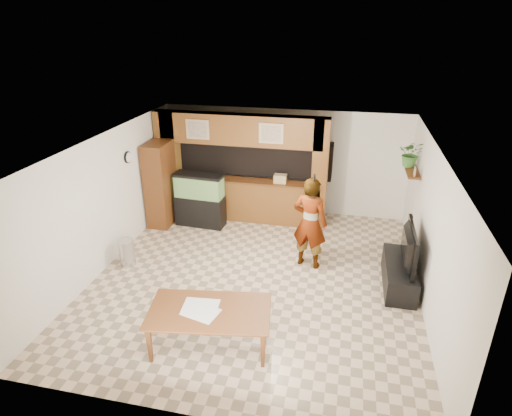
% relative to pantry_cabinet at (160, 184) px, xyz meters
% --- Properties ---
extents(floor, '(6.50, 6.50, 0.00)m').
position_rel_pantry_cabinet_xyz_m(floor, '(2.70, -1.85, -1.00)').
color(floor, '#D2B391').
rests_on(floor, ground).
extents(ceiling, '(6.50, 6.50, 0.00)m').
position_rel_pantry_cabinet_xyz_m(ceiling, '(2.70, -1.85, 1.60)').
color(ceiling, white).
rests_on(ceiling, wall_back).
extents(wall_back, '(6.00, 0.00, 6.00)m').
position_rel_pantry_cabinet_xyz_m(wall_back, '(2.70, 1.40, 0.30)').
color(wall_back, silver).
rests_on(wall_back, floor).
extents(wall_left, '(0.00, 6.50, 6.50)m').
position_rel_pantry_cabinet_xyz_m(wall_left, '(-0.30, -1.85, 0.30)').
color(wall_left, silver).
rests_on(wall_left, floor).
extents(wall_right, '(0.00, 6.50, 6.50)m').
position_rel_pantry_cabinet_xyz_m(wall_right, '(5.70, -1.85, 0.30)').
color(wall_right, silver).
rests_on(wall_right, floor).
extents(partition, '(4.20, 0.99, 2.60)m').
position_rel_pantry_cabinet_xyz_m(partition, '(1.75, 0.79, 0.32)').
color(partition, brown).
rests_on(partition, floor).
extents(wall_clock, '(0.05, 0.25, 0.25)m').
position_rel_pantry_cabinet_xyz_m(wall_clock, '(-0.27, -0.85, 0.90)').
color(wall_clock, black).
rests_on(wall_clock, wall_left).
extents(wall_shelf, '(0.25, 0.90, 0.04)m').
position_rel_pantry_cabinet_xyz_m(wall_shelf, '(5.55, 0.10, 0.70)').
color(wall_shelf, '#612F17').
rests_on(wall_shelf, wall_right).
extents(pantry_cabinet, '(0.50, 0.82, 1.99)m').
position_rel_pantry_cabinet_xyz_m(pantry_cabinet, '(0.00, 0.00, 0.00)').
color(pantry_cabinet, '#612F17').
rests_on(pantry_cabinet, floor).
extents(trash_can, '(0.31, 0.31, 0.56)m').
position_rel_pantry_cabinet_xyz_m(trash_can, '(0.08, -1.97, -0.72)').
color(trash_can, '#B2B2B7').
rests_on(trash_can, floor).
extents(aquarium, '(1.16, 0.43, 1.28)m').
position_rel_pantry_cabinet_xyz_m(aquarium, '(0.92, 0.10, -0.37)').
color(aquarium, black).
rests_on(aquarium, floor).
extents(tv_stand, '(0.53, 1.45, 0.48)m').
position_rel_pantry_cabinet_xyz_m(tv_stand, '(5.35, -1.56, -0.76)').
color(tv_stand, black).
rests_on(tv_stand, floor).
extents(television, '(0.18, 1.26, 0.72)m').
position_rel_pantry_cabinet_xyz_m(television, '(5.35, -1.56, -0.15)').
color(television, black).
rests_on(television, tv_stand).
extents(photo_frame, '(0.03, 0.14, 0.18)m').
position_rel_pantry_cabinet_xyz_m(photo_frame, '(5.55, -0.23, 0.81)').
color(photo_frame, tan).
rests_on(photo_frame, wall_shelf).
extents(potted_plant, '(0.55, 0.49, 0.56)m').
position_rel_pantry_cabinet_xyz_m(potted_plant, '(5.52, 0.35, 1.00)').
color(potted_plant, '#3A712D').
rests_on(potted_plant, wall_shelf).
extents(person, '(0.77, 0.60, 1.87)m').
position_rel_pantry_cabinet_xyz_m(person, '(3.63, -1.18, -0.06)').
color(person, tan).
rests_on(person, floor).
extents(microphone, '(0.04, 0.11, 0.18)m').
position_rel_pantry_cabinet_xyz_m(microphone, '(3.68, -1.34, 0.93)').
color(microphone, black).
rests_on(microphone, person).
extents(dining_table, '(1.94, 1.27, 0.63)m').
position_rel_pantry_cabinet_xyz_m(dining_table, '(2.43, -3.85, -0.68)').
color(dining_table, '#612F17').
rests_on(dining_table, floor).
extents(newspaper_a, '(0.59, 0.49, 0.01)m').
position_rel_pantry_cabinet_xyz_m(newspaper_a, '(2.32, -3.88, -0.36)').
color(newspaper_a, silver).
rests_on(newspaper_a, dining_table).
extents(newspaper_b, '(0.56, 0.43, 0.01)m').
position_rel_pantry_cabinet_xyz_m(newspaper_b, '(2.27, -3.75, -0.36)').
color(newspaper_b, silver).
rests_on(newspaper_b, dining_table).
extents(counter_box, '(0.29, 0.20, 0.20)m').
position_rel_pantry_cabinet_xyz_m(counter_box, '(2.75, 0.60, 0.14)').
color(counter_box, '#A08757').
rests_on(counter_box, partition).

